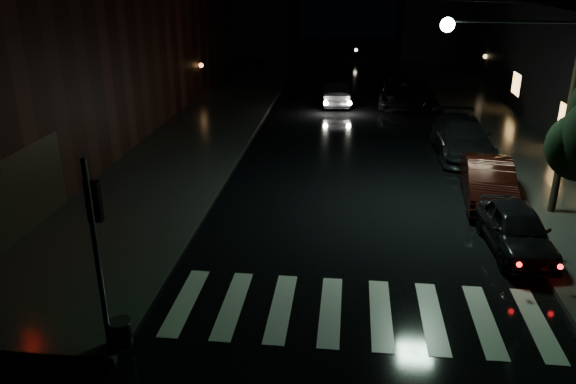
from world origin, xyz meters
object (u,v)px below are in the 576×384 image
(parked_car_d, at_px, (403,93))
(oncoming_car, at_px, (334,93))
(parked_car_b, at_px, (488,181))
(parked_car_a, at_px, (516,229))
(parked_car_c, at_px, (462,137))

(parked_car_d, xyz_separation_m, oncoming_car, (-4.09, -0.14, -0.08))
(parked_car_d, bearing_deg, parked_car_b, -77.52)
(parked_car_b, xyz_separation_m, oncoming_car, (-5.89, 14.66, -0.02))
(oncoming_car, bearing_deg, parked_car_a, 101.70)
(parked_car_d, distance_m, oncoming_car, 4.10)
(parked_car_c, bearing_deg, parked_car_a, -90.63)
(parked_car_b, xyz_separation_m, parked_car_c, (0.00, 5.37, 0.06))
(parked_car_c, relative_size, parked_car_d, 0.96)
(parked_car_b, relative_size, parked_car_d, 0.78)
(parked_car_a, distance_m, parked_car_b, 3.75)
(parked_car_a, height_order, parked_car_b, parked_car_b)
(oncoming_car, bearing_deg, parked_car_d, 175.87)
(parked_car_a, bearing_deg, parked_car_c, 87.17)
(parked_car_d, height_order, oncoming_car, parked_car_d)
(parked_car_a, relative_size, oncoming_car, 0.90)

